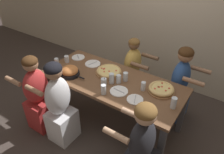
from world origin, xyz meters
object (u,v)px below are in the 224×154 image
at_px(drinking_glass_h, 104,90).
at_px(drinking_glass_b, 112,79).
at_px(pizza_board_main, 109,71).
at_px(diner_near_midleft, 59,106).
at_px(diner_near_right, 141,150).
at_px(empty_plate_c, 93,64).
at_px(diner_far_right, 179,87).
at_px(drinking_glass_d, 119,79).
at_px(diner_near_left, 38,96).
at_px(drinking_glass_a, 57,63).
at_px(drinking_glass_c, 125,77).
at_px(drinking_glass_f, 143,87).
at_px(empty_plate_a, 78,57).
at_px(empty_plate_b, 135,99).
at_px(pizza_board_second, 161,89).
at_px(cocktail_glass_blue, 104,82).
at_px(skillet_bowl, 70,71).
at_px(diner_far_center, 132,73).
at_px(drinking_glass_g, 174,103).
at_px(empty_plate_d, 119,91).
at_px(drinking_glass_e, 67,59).

bearing_deg(drinking_glass_h, drinking_glass_b, 100.67).
height_order(pizza_board_main, diner_near_midleft, diner_near_midleft).
height_order(pizza_board_main, diner_near_right, diner_near_right).
relative_size(empty_plate_c, diner_far_right, 0.20).
height_order(drinking_glass_b, drinking_glass_h, drinking_glass_b).
relative_size(drinking_glass_d, drinking_glass_h, 0.89).
bearing_deg(diner_near_left, drinking_glass_a, 8.13).
height_order(drinking_glass_c, drinking_glass_f, drinking_glass_c).
bearing_deg(drinking_glass_d, empty_plate_a, 167.00).
distance_m(empty_plate_b, drinking_glass_f, 0.23).
height_order(pizza_board_second, empty_plate_b, pizza_board_second).
xyz_separation_m(cocktail_glass_blue, diner_near_midleft, (-0.36, -0.49, -0.23)).
distance_m(skillet_bowl, diner_near_right, 1.44).
bearing_deg(drinking_glass_b, diner_far_center, 95.23).
xyz_separation_m(drinking_glass_a, drinking_glass_g, (1.76, 0.10, -0.01)).
xyz_separation_m(empty_plate_d, diner_near_left, (-1.02, -0.48, -0.22)).
bearing_deg(diner_near_midleft, pizza_board_second, -52.86).
bearing_deg(cocktail_glass_blue, drinking_glass_b, 57.89).
bearing_deg(empty_plate_a, empty_plate_d, -20.36).
distance_m(drinking_glass_h, diner_far_right, 1.19).
bearing_deg(empty_plate_c, drinking_glass_c, -8.65).
height_order(drinking_glass_e, drinking_glass_g, drinking_glass_g).
height_order(drinking_glass_f, diner_near_right, diner_near_right).
height_order(pizza_board_main, drinking_glass_d, drinking_glass_d).
bearing_deg(empty_plate_b, diner_near_right, -53.50).
bearing_deg(cocktail_glass_blue, drinking_glass_f, 22.08).
bearing_deg(diner_near_midleft, drinking_glass_b, -35.52).
bearing_deg(drinking_glass_d, pizza_board_second, 14.06).
height_order(empty_plate_a, empty_plate_d, same).
relative_size(drinking_glass_h, diner_near_right, 0.11).
bearing_deg(drinking_glass_c, empty_plate_a, 172.64).
relative_size(skillet_bowl, diner_far_right, 0.32).
bearing_deg(drinking_glass_b, empty_plate_b, -16.97).
height_order(drinking_glass_a, drinking_glass_h, drinking_glass_a).
distance_m(empty_plate_a, drinking_glass_g, 1.70).
bearing_deg(pizza_board_second, diner_near_midleft, -142.86).
height_order(pizza_board_main, empty_plate_a, pizza_board_main).
bearing_deg(skillet_bowl, drinking_glass_g, 6.33).
xyz_separation_m(empty_plate_a, diner_far_right, (1.54, 0.43, -0.21)).
bearing_deg(diner_near_left, diner_near_right, -90.00).
height_order(diner_near_midleft, diner_near_left, diner_near_midleft).
height_order(empty_plate_a, drinking_glass_f, drinking_glass_f).
bearing_deg(diner_far_right, drinking_glass_a, -63.50).
bearing_deg(drinking_glass_d, drinking_glass_f, 5.72).
height_order(empty_plate_d, drinking_glass_d, drinking_glass_d).
bearing_deg(pizza_board_main, diner_near_left, -130.98).
bearing_deg(drinking_glass_e, diner_far_right, 21.47).
bearing_deg(empty_plate_d, diner_near_right, -39.62).
relative_size(empty_plate_c, diner_near_right, 0.20).
bearing_deg(pizza_board_main, diner_far_center, 78.51).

